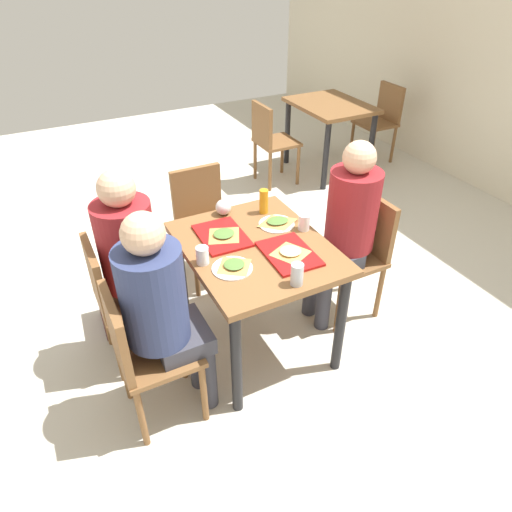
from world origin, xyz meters
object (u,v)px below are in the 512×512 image
person_in_red (135,254)px  person_far_side (346,221)px  pizza_slice_b (290,252)px  pizza_slice_a (224,234)px  plastic_cup_a (304,222)px  paper_plate_center (277,224)px  background_chair_far (382,117)px  tray_red_far (289,254)px  soda_can (297,274)px  chair_near_right (141,350)px  handbag (113,308)px  pizza_slice_c (278,221)px  person_in_brown_jacket (162,305)px  tray_red_near (222,236)px  chair_left_end (203,217)px  plastic_cup_b (202,255)px  background_table (330,116)px  pizza_slice_d (234,265)px  background_chair_near (270,138)px  foil_bundle (223,207)px  condiment_bottle (264,201)px  main_table (256,261)px  chair_near_left (118,295)px  paper_plate_near_edge (232,268)px

person_in_red → person_far_side: 1.30m
pizza_slice_b → pizza_slice_a: bearing=-142.9°
person_far_side → plastic_cup_a: bearing=-94.6°
paper_plate_center → background_chair_far: background_chair_far is taller
tray_red_far → soda_can: soda_can is taller
chair_near_right → handbag: bearing=-178.9°
tray_red_far → pizza_slice_b: pizza_slice_b is taller
pizza_slice_c → pizza_slice_a: bearing=-90.6°
person_in_brown_jacket → tray_red_near: size_ratio=3.53×
tray_red_near → chair_left_end: bearing=168.8°
background_chair_far → plastic_cup_a: bearing=-49.0°
plastic_cup_b → background_chair_far: bearing=124.7°
chair_left_end → pizza_slice_c: size_ratio=4.06×
person_in_brown_jacket → background_table: person_in_brown_jacket is taller
pizza_slice_d → handbag: pizza_slice_d is taller
person_far_side → background_chair_near: (-2.07, 0.59, -0.25)m
plastic_cup_a → background_table: (-2.05, 1.62, -0.18)m
pizza_slice_a → handbag: (-0.44, -0.67, -0.65)m
foil_bundle → person_far_side: bearing=57.8°
condiment_bottle → pizza_slice_b: bearing=-10.9°
soda_can → plastic_cup_a: bearing=144.2°
pizza_slice_b → foil_bundle: foil_bundle is taller
chair_near_right → soda_can: (0.17, 0.80, 0.32)m
person_in_red → background_chair_far: bearing=118.7°
soda_can → handbag: (-1.01, -0.82, -0.68)m
paper_plate_center → plastic_cup_b: bearing=-72.9°
plastic_cup_b → foil_bundle: same height
person_in_brown_jacket → background_table: bearing=131.7°
person_far_side → pizza_slice_a: person_far_side is taller
pizza_slice_d → foil_bundle: foil_bundle is taller
main_table → handbag: size_ratio=3.06×
person_in_red → background_table: bearing=125.1°
person_in_red → chair_left_end: bearing=134.4°
pizza_slice_a → background_table: 2.84m
main_table → chair_left_end: size_ratio=1.14×
chair_near_left → background_chair_near: same height
pizza_slice_a → handbag: pizza_slice_a is taller
tray_red_far → plastic_cup_a: size_ratio=3.60×
main_table → condiment_bottle: size_ratio=6.12×
chair_near_right → handbag: 0.92m
chair_near_right → tray_red_far: bearing=94.7°
chair_near_right → foil_bundle: (-0.66, 0.76, 0.31)m
pizza_slice_a → background_chair_far: background_chair_far is taller
chair_near_right → plastic_cup_a: (-0.27, 1.12, 0.31)m
person_in_brown_jacket → background_chair_near: size_ratio=1.48×
paper_plate_center → plastic_cup_b: plastic_cup_b is taller
pizza_slice_c → paper_plate_near_edge: bearing=-56.2°
chair_near_left → foil_bundle: foil_bundle is taller
chair_near_right → chair_left_end: size_ratio=1.00×
chair_near_right → main_table: bearing=107.4°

